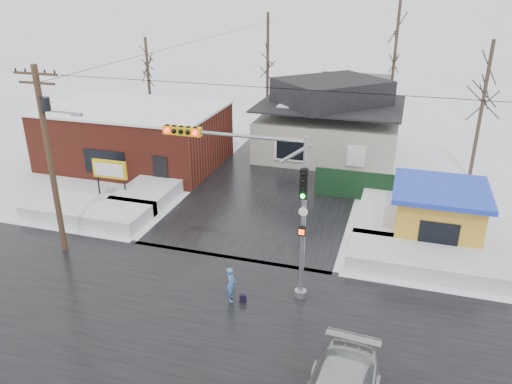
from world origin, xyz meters
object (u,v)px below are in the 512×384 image
(kiosk, at_px, (438,213))
(traffic_signal, at_px, (265,193))
(utility_pole, at_px, (50,151))
(pedestrian, at_px, (231,285))
(marquee_sign, at_px, (110,171))

(kiosk, bearing_deg, traffic_signal, -135.16)
(utility_pole, bearing_deg, traffic_signal, -2.95)
(utility_pole, relative_size, pedestrian, 5.91)
(pedestrian, bearing_deg, utility_pole, 69.53)
(traffic_signal, relative_size, kiosk, 1.52)
(traffic_signal, distance_m, utility_pole, 10.39)
(marquee_sign, height_order, kiosk, kiosk)
(traffic_signal, relative_size, utility_pole, 0.78)
(marquee_sign, height_order, pedestrian, marquee_sign)
(kiosk, relative_size, pedestrian, 3.02)
(traffic_signal, height_order, pedestrian, traffic_signal)
(traffic_signal, height_order, kiosk, traffic_signal)
(utility_pole, relative_size, marquee_sign, 3.53)
(traffic_signal, height_order, marquee_sign, traffic_signal)
(utility_pole, distance_m, kiosk, 18.95)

